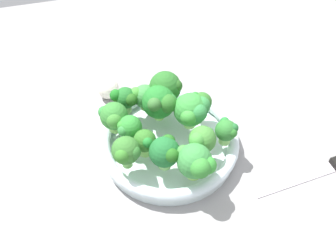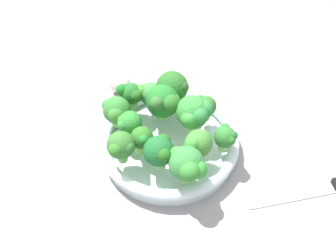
{
  "view_description": "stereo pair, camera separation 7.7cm",
  "coord_description": "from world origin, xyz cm",
  "px_view_note": "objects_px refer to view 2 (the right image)",
  "views": [
    {
      "loc": [
        -45.24,
        13.01,
        65.05
      ],
      "look_at": [
        3.99,
        0.2,
        7.04
      ],
      "focal_mm": 43.8,
      "sensor_mm": 36.0,
      "label": 1
    },
    {
      "loc": [
        -46.61,
        5.43,
        65.05
      ],
      "look_at": [
        3.99,
        0.2,
        7.04
      ],
      "focal_mm": 43.8,
      "sensor_mm": 36.0,
      "label": 2
    }
  ],
  "objects_px": {
    "broccoli_floret_2": "(130,94)",
    "broccoli_floret_3": "(142,139)",
    "garlic_bulb": "(120,83)",
    "broccoli_floret_0": "(194,113)",
    "broccoli_floret_8": "(159,151)",
    "bowl": "(168,143)",
    "broccoli_floret_4": "(116,111)",
    "broccoli_floret_6": "(121,146)",
    "broccoli_floret_5": "(198,144)",
    "broccoli_floret_9": "(129,124)",
    "broccoli_floret_1": "(172,88)",
    "broccoli_floret_10": "(205,106)",
    "broccoli_floret_11": "(164,102)",
    "broccoli_floret_12": "(187,165)",
    "knife": "(334,186)",
    "broccoli_floret_7": "(151,93)",
    "broccoli_floret_13": "(226,138)"
  },
  "relations": [
    {
      "from": "broccoli_floret_8",
      "to": "bowl",
      "type": "bearing_deg",
      "value": -18.52
    },
    {
      "from": "broccoli_floret_1",
      "to": "broccoli_floret_6",
      "type": "height_order",
      "value": "broccoli_floret_1"
    },
    {
      "from": "broccoli_floret_8",
      "to": "broccoli_floret_1",
      "type": "bearing_deg",
      "value": -14.18
    },
    {
      "from": "broccoli_floret_11",
      "to": "broccoli_floret_9",
      "type": "bearing_deg",
      "value": 118.7
    },
    {
      "from": "broccoli_floret_0",
      "to": "garlic_bulb",
      "type": "distance_m",
      "value": 0.23
    },
    {
      "from": "broccoli_floret_13",
      "to": "knife",
      "type": "distance_m",
      "value": 0.22
    },
    {
      "from": "broccoli_floret_5",
      "to": "broccoli_floret_12",
      "type": "xyz_separation_m",
      "value": [
        -0.05,
        0.03,
        0.0
      ]
    },
    {
      "from": "broccoli_floret_11",
      "to": "garlic_bulb",
      "type": "relative_size",
      "value": 1.62
    },
    {
      "from": "broccoli_floret_10",
      "to": "broccoli_floret_11",
      "type": "xyz_separation_m",
      "value": [
        0.01,
        0.08,
        0.01
      ]
    },
    {
      "from": "broccoli_floret_2",
      "to": "garlic_bulb",
      "type": "xyz_separation_m",
      "value": [
        0.09,
        0.02,
        -0.05
      ]
    },
    {
      "from": "broccoli_floret_12",
      "to": "broccoli_floret_13",
      "type": "xyz_separation_m",
      "value": [
        0.06,
        -0.08,
        -0.01
      ]
    },
    {
      "from": "broccoli_floret_2",
      "to": "broccoli_floret_4",
      "type": "relative_size",
      "value": 0.92
    },
    {
      "from": "bowl",
      "to": "broccoli_floret_6",
      "type": "height_order",
      "value": "broccoli_floret_6"
    },
    {
      "from": "broccoli_floret_1",
      "to": "broccoli_floret_10",
      "type": "distance_m",
      "value": 0.08
    },
    {
      "from": "broccoli_floret_10",
      "to": "garlic_bulb",
      "type": "relative_size",
      "value": 1.15
    },
    {
      "from": "broccoli_floret_10",
      "to": "broccoli_floret_13",
      "type": "distance_m",
      "value": 0.09
    },
    {
      "from": "broccoli_floret_0",
      "to": "broccoli_floret_9",
      "type": "height_order",
      "value": "broccoli_floret_0"
    },
    {
      "from": "bowl",
      "to": "broccoli_floret_3",
      "type": "xyz_separation_m",
      "value": [
        -0.03,
        0.05,
        0.05
      ]
    },
    {
      "from": "broccoli_floret_6",
      "to": "broccoli_floret_9",
      "type": "height_order",
      "value": "broccoli_floret_6"
    },
    {
      "from": "broccoli_floret_6",
      "to": "broccoli_floret_5",
      "type": "bearing_deg",
      "value": -92.8
    },
    {
      "from": "knife",
      "to": "broccoli_floret_2",
      "type": "bearing_deg",
      "value": 60.37
    },
    {
      "from": "broccoli_floret_4",
      "to": "broccoli_floret_6",
      "type": "relative_size",
      "value": 0.95
    },
    {
      "from": "broccoli_floret_4",
      "to": "garlic_bulb",
      "type": "relative_size",
      "value": 1.36
    },
    {
      "from": "broccoli_floret_3",
      "to": "knife",
      "type": "relative_size",
      "value": 0.2
    },
    {
      "from": "broccoli_floret_2",
      "to": "broccoli_floret_10",
      "type": "height_order",
      "value": "broccoli_floret_2"
    },
    {
      "from": "broccoli_floret_6",
      "to": "broccoli_floret_7",
      "type": "relative_size",
      "value": 1.15
    },
    {
      "from": "broccoli_floret_3",
      "to": "broccoli_floret_7",
      "type": "distance_m",
      "value": 0.12
    },
    {
      "from": "broccoli_floret_1",
      "to": "garlic_bulb",
      "type": "bearing_deg",
      "value": 48.03
    },
    {
      "from": "bowl",
      "to": "garlic_bulb",
      "type": "xyz_separation_m",
      "value": [
        0.18,
        0.09,
        0.0
      ]
    },
    {
      "from": "broccoli_floret_8",
      "to": "broccoli_floret_13",
      "type": "relative_size",
      "value": 1.26
    },
    {
      "from": "broccoli_floret_7",
      "to": "knife",
      "type": "height_order",
      "value": "broccoli_floret_7"
    },
    {
      "from": "broccoli_floret_0",
      "to": "broccoli_floret_8",
      "type": "xyz_separation_m",
      "value": [
        -0.08,
        0.07,
        -0.01
      ]
    },
    {
      "from": "bowl",
      "to": "broccoli_floret_2",
      "type": "distance_m",
      "value": 0.12
    },
    {
      "from": "broccoli_floret_3",
      "to": "garlic_bulb",
      "type": "bearing_deg",
      "value": 10.57
    },
    {
      "from": "broccoli_floret_10",
      "to": "knife",
      "type": "xyz_separation_m",
      "value": [
        -0.16,
        -0.22,
        -0.07
      ]
    },
    {
      "from": "broccoli_floret_6",
      "to": "broccoli_floret_8",
      "type": "height_order",
      "value": "broccoli_floret_6"
    },
    {
      "from": "broccoli_floret_5",
      "to": "broccoli_floret_8",
      "type": "distance_m",
      "value": 0.07
    },
    {
      "from": "broccoli_floret_2",
      "to": "broccoli_floret_3",
      "type": "bearing_deg",
      "value": -172.15
    },
    {
      "from": "broccoli_floret_1",
      "to": "broccoli_floret_9",
      "type": "height_order",
      "value": "broccoli_floret_1"
    },
    {
      "from": "broccoli_floret_2",
      "to": "broccoli_floret_11",
      "type": "relative_size",
      "value": 0.78
    },
    {
      "from": "broccoli_floret_6",
      "to": "broccoli_floret_3",
      "type": "bearing_deg",
      "value": -59.38
    },
    {
      "from": "broccoli_floret_7",
      "to": "broccoli_floret_9",
      "type": "bearing_deg",
      "value": 147.8
    },
    {
      "from": "garlic_bulb",
      "to": "broccoli_floret_5",
      "type": "bearing_deg",
      "value": -149.7
    },
    {
      "from": "bowl",
      "to": "broccoli_floret_2",
      "type": "bearing_deg",
      "value": 38.15
    },
    {
      "from": "broccoli_floret_1",
      "to": "broccoli_floret_5",
      "type": "height_order",
      "value": "broccoli_floret_1"
    },
    {
      "from": "broccoli_floret_1",
      "to": "broccoli_floret_5",
      "type": "distance_m",
      "value": 0.14
    },
    {
      "from": "broccoli_floret_3",
      "to": "knife",
      "type": "height_order",
      "value": "broccoli_floret_3"
    },
    {
      "from": "broccoli_floret_9",
      "to": "broccoli_floret_13",
      "type": "bearing_deg",
      "value": -106.29
    },
    {
      "from": "broccoli_floret_10",
      "to": "broccoli_floret_11",
      "type": "relative_size",
      "value": 0.71
    },
    {
      "from": "broccoli_floret_3",
      "to": "broccoli_floret_9",
      "type": "xyz_separation_m",
      "value": [
        0.04,
        0.02,
        0.0
      ]
    }
  ]
}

